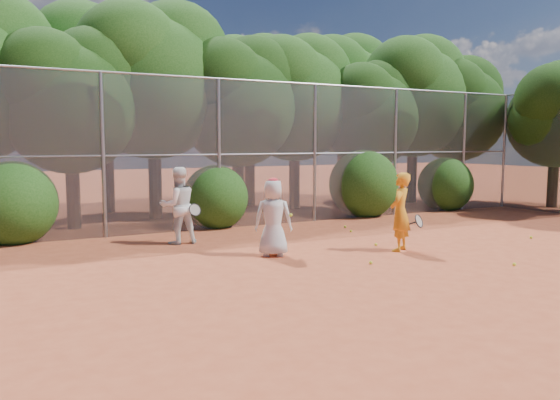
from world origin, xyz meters
TOP-DOWN VIEW (x-y plane):
  - ground at (0.00, 0.00)m, footprint 80.00×80.00m
  - fence_back at (-0.12, 6.00)m, footprint 20.05×0.09m
  - tree_2 at (-4.45, 7.83)m, footprint 3.99×3.47m
  - tree_3 at (-1.94, 8.84)m, footprint 4.89×4.26m
  - tree_4 at (0.55, 8.24)m, footprint 4.19×3.64m
  - tree_5 at (3.06, 9.04)m, footprint 4.51×3.92m
  - tree_6 at (5.55, 8.03)m, footprint 3.86×3.36m
  - tree_7 at (8.06, 8.64)m, footprint 4.77×4.14m
  - tree_8 at (10.05, 8.34)m, footprint 4.25×3.70m
  - tree_10 at (-2.93, 11.05)m, footprint 5.15×4.48m
  - tree_11 at (2.06, 10.64)m, footprint 4.64×4.03m
  - tree_12 at (6.56, 11.24)m, footprint 5.02×4.37m
  - tree_13 at (11.45, 5.03)m, footprint 3.86×3.36m
  - bush_0 at (-6.00, 6.30)m, footprint 2.00×2.00m
  - bush_1 at (-1.00, 6.30)m, footprint 1.80×1.80m
  - bush_2 at (4.00, 6.30)m, footprint 2.20×2.20m
  - bush_3 at (7.50, 6.30)m, footprint 1.90×1.90m
  - player_yellow at (1.27, 1.30)m, footprint 0.88×0.67m
  - player_teen at (-1.36, 2.11)m, footprint 0.92×0.82m
  - player_white at (-2.66, 4.35)m, footprint 0.90×0.74m
  - ball_0 at (1.17, 1.98)m, footprint 0.07×0.07m
  - ball_1 at (1.76, 3.79)m, footprint 0.07×0.07m
  - ball_2 at (2.23, -0.85)m, footprint 0.07×0.07m
  - ball_3 at (5.07, 0.97)m, footprint 0.07×0.07m
  - ball_4 at (-0.07, 0.54)m, footprint 0.07×0.07m
  - ball_5 at (2.05, 4.46)m, footprint 0.07×0.07m

SIDE VIEW (x-z plane):
  - ground at x=0.00m, z-range 0.00..0.00m
  - ball_0 at x=1.17m, z-range 0.00..0.07m
  - ball_1 at x=1.76m, z-range 0.00..0.07m
  - ball_2 at x=2.23m, z-range 0.00..0.07m
  - ball_3 at x=5.07m, z-range 0.00..0.07m
  - ball_4 at x=-0.07m, z-range 0.00..0.07m
  - ball_5 at x=2.05m, z-range 0.00..0.07m
  - player_teen at x=-1.36m, z-range -0.01..1.60m
  - player_yellow at x=1.27m, z-range 0.00..1.69m
  - player_white at x=-2.66m, z-range 0.00..1.76m
  - bush_1 at x=-1.00m, z-range 0.00..1.80m
  - bush_3 at x=7.50m, z-range 0.00..1.90m
  - bush_0 at x=-6.00m, z-range 0.00..2.00m
  - bush_2 at x=4.00m, z-range 0.00..2.20m
  - fence_back at x=-0.12m, z-range 0.04..4.06m
  - tree_6 at x=5.55m, z-range 0.82..6.11m
  - tree_13 at x=11.45m, z-range 0.82..6.11m
  - tree_2 at x=-4.45m, z-range 0.85..6.32m
  - tree_4 at x=0.55m, z-range 0.89..6.62m
  - tree_8 at x=10.05m, z-range 0.91..6.73m
  - tree_5 at x=3.06m, z-range 0.96..7.13m
  - tree_11 at x=2.06m, z-range 0.99..7.34m
  - tree_7 at x=8.06m, z-range 1.02..7.54m
  - tree_3 at x=-1.94m, z-range 1.04..7.75m
  - tree_12 at x=6.56m, z-range 1.07..7.95m
  - tree_10 at x=-2.93m, z-range 1.10..8.16m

